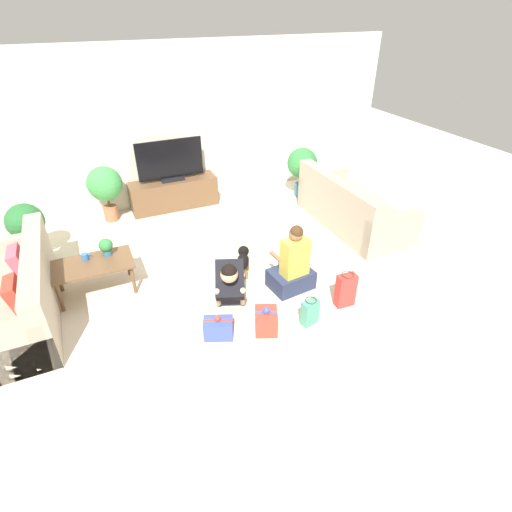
% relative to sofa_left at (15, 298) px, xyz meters
% --- Properties ---
extents(ground_plane, '(16.00, 16.00, 0.00)m').
position_rel_sofa_left_xyz_m(ground_plane, '(2.38, -0.20, -0.29)').
color(ground_plane, beige).
extents(wall_back, '(8.40, 0.06, 2.60)m').
position_rel_sofa_left_xyz_m(wall_back, '(2.38, 2.43, 1.01)').
color(wall_back, silver).
rests_on(wall_back, ground_plane).
extents(sofa_left, '(0.92, 1.99, 0.83)m').
position_rel_sofa_left_xyz_m(sofa_left, '(0.00, 0.00, 0.00)').
color(sofa_left, tan).
rests_on(sofa_left, ground_plane).
extents(sofa_right, '(0.92, 1.99, 0.83)m').
position_rel_sofa_left_xyz_m(sofa_right, '(4.77, 0.32, -0.00)').
color(sofa_right, tan).
rests_on(sofa_right, ground_plane).
extents(coffee_table, '(0.96, 0.55, 0.43)m').
position_rel_sofa_left_xyz_m(coffee_table, '(0.86, 0.16, 0.09)').
color(coffee_table, brown).
rests_on(coffee_table, ground_plane).
extents(tv_console, '(1.48, 0.42, 0.50)m').
position_rel_sofa_left_xyz_m(tv_console, '(2.36, 2.15, -0.04)').
color(tv_console, brown).
rests_on(tv_console, ground_plane).
extents(tv, '(1.10, 0.20, 0.69)m').
position_rel_sofa_left_xyz_m(tv, '(2.36, 2.15, 0.52)').
color(tv, black).
rests_on(tv, tv_console).
extents(potted_plant_back_left, '(0.55, 0.55, 0.92)m').
position_rel_sofa_left_xyz_m(potted_plant_back_left, '(1.27, 2.10, 0.32)').
color(potted_plant_back_left, '#A36042').
rests_on(potted_plant_back_left, ground_plane).
extents(potted_plant_corner_left, '(0.50, 0.50, 0.83)m').
position_rel_sofa_left_xyz_m(potted_plant_corner_left, '(0.14, 1.34, 0.25)').
color(potted_plant_corner_left, beige).
rests_on(potted_plant_corner_left, ground_plane).
extents(potted_plant_corner_right, '(0.54, 0.54, 0.90)m').
position_rel_sofa_left_xyz_m(potted_plant_corner_right, '(4.62, 1.67, 0.30)').
color(potted_plant_corner_right, '#336B84').
rests_on(potted_plant_corner_right, ground_plane).
extents(person_kneeling, '(0.55, 0.78, 0.74)m').
position_rel_sofa_left_xyz_m(person_kneeling, '(2.29, -0.75, 0.03)').
color(person_kneeling, '#23232D').
rests_on(person_kneeling, ground_plane).
extents(person_sitting, '(0.56, 0.52, 0.91)m').
position_rel_sofa_left_xyz_m(person_sitting, '(3.11, -0.77, 0.03)').
color(person_sitting, '#283351').
rests_on(person_sitting, ground_plane).
extents(dog, '(0.29, 0.46, 0.33)m').
position_rel_sofa_left_xyz_m(dog, '(2.69, -0.20, -0.08)').
color(dog, black).
rests_on(dog, ground_plane).
extents(gift_box_a, '(0.33, 0.36, 0.32)m').
position_rel_sofa_left_xyz_m(gift_box_a, '(2.49, -1.33, -0.16)').
color(gift_box_a, red).
rests_on(gift_box_a, ground_plane).
extents(gift_box_b, '(0.36, 0.29, 0.29)m').
position_rel_sofa_left_xyz_m(gift_box_b, '(1.97, -1.21, -0.17)').
color(gift_box_b, '#3D51BC').
rests_on(gift_box_b, ground_plane).
extents(gift_bag_a, '(0.23, 0.15, 0.45)m').
position_rel_sofa_left_xyz_m(gift_bag_a, '(3.53, -1.32, -0.07)').
color(gift_bag_a, red).
rests_on(gift_bag_a, ground_plane).
extents(gift_bag_b, '(0.22, 0.15, 0.33)m').
position_rel_sofa_left_xyz_m(gift_bag_b, '(2.98, -1.43, -0.13)').
color(gift_bag_b, '#4CA384').
rests_on(gift_bag_b, ground_plane).
extents(mug, '(0.12, 0.08, 0.09)m').
position_rel_sofa_left_xyz_m(mug, '(0.80, 0.26, 0.18)').
color(mug, '#386BAD').
rests_on(mug, coffee_table).
extents(tabletop_plant, '(0.17, 0.17, 0.22)m').
position_rel_sofa_left_xyz_m(tabletop_plant, '(1.06, 0.28, 0.26)').
color(tabletop_plant, '#336B84').
rests_on(tabletop_plant, coffee_table).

